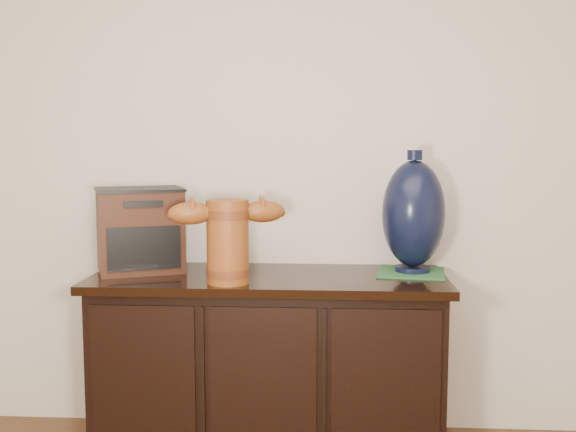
# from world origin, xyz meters

# --- Properties ---
(room) EXTENTS (5.00, 5.00, 5.00)m
(room) POSITION_xyz_m (0.00, 0.00, 1.30)
(room) COLOR #4E321B
(room) RESTS_ON ground
(sideboard) EXTENTS (1.46, 0.56, 0.75)m
(sideboard) POSITION_xyz_m (0.00, 2.23, 0.39)
(sideboard) COLOR black
(sideboard) RESTS_ON ground
(terracotta_vessel) EXTENTS (0.46, 0.22, 0.33)m
(terracotta_vessel) POSITION_xyz_m (-0.14, 2.06, 0.94)
(terracotta_vessel) COLOR brown
(terracotta_vessel) RESTS_ON sideboard
(tv_radio) EXTENTS (0.43, 0.40, 0.35)m
(tv_radio) POSITION_xyz_m (-0.55, 2.29, 0.93)
(tv_radio) COLOR #37190D
(tv_radio) RESTS_ON sideboard
(green_mat) EXTENTS (0.31, 0.31, 0.01)m
(green_mat) POSITION_xyz_m (0.59, 2.31, 0.76)
(green_mat) COLOR #2B6132
(green_mat) RESTS_ON sideboard
(lamp_base) EXTENTS (0.30, 0.30, 0.51)m
(lamp_base) POSITION_xyz_m (0.60, 2.31, 1.00)
(lamp_base) COLOR black
(lamp_base) RESTS_ON green_mat
(spray_can) EXTENTS (0.06, 0.06, 0.17)m
(spray_can) POSITION_xyz_m (-0.13, 2.35, 0.84)
(spray_can) COLOR maroon
(spray_can) RESTS_ON sideboard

